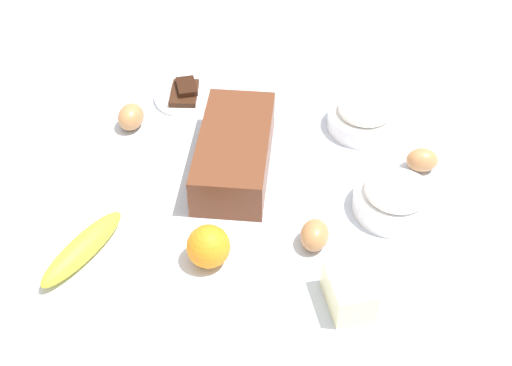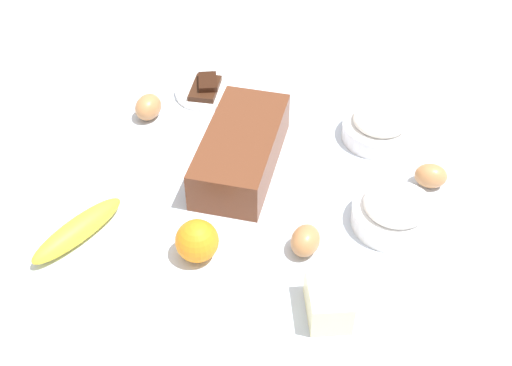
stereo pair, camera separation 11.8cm
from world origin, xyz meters
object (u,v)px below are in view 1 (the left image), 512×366
banana (83,248)px  butter_block (349,291)px  egg_beside_bowl (131,117)px  egg_near_butter (315,235)px  orange_fruit (208,246)px  chocolate_plate (185,95)px  flour_bowl (364,116)px  sugar_bowl (395,197)px  egg_loose (422,160)px  loaf_pan (235,151)px

banana → butter_block: butter_block is taller
banana → egg_beside_bowl: (0.35, 0.02, 0.01)m
egg_near_butter → egg_beside_bowl: 0.48m
orange_fruit → chocolate_plate: (0.44, 0.14, -0.03)m
flour_bowl → sugar_bowl: 0.24m
banana → egg_near_butter: bearing=-78.0°
egg_beside_bowl → chocolate_plate: egg_beside_bowl is taller
egg_loose → egg_near_butter: bearing=139.8°
loaf_pan → egg_loose: (0.05, -0.35, -0.02)m
banana → butter_block: 0.44m
flour_bowl → orange_fruit: size_ratio=2.04×
egg_near_butter → butter_block: bearing=-151.4°
egg_beside_bowl → chocolate_plate: (0.11, -0.09, -0.02)m
chocolate_plate → sugar_bowl: bearing=-121.6°
butter_block → egg_loose: 0.36m
egg_loose → chocolate_plate: egg_loose is taller
flour_bowl → chocolate_plate: (0.04, 0.38, -0.02)m
flour_bowl → orange_fruit: (-0.39, 0.24, 0.01)m
egg_near_butter → egg_beside_bowl: size_ratio=0.95×
sugar_bowl → egg_beside_bowl: 0.55m
orange_fruit → flour_bowl: bearing=-31.7°
loaf_pan → sugar_bowl: loaf_pan is taller
flour_bowl → egg_beside_bowl: (-0.07, 0.47, -0.00)m
sugar_bowl → banana: size_ratio=0.77×
egg_near_butter → chocolate_plate: (0.38, 0.31, -0.01)m
loaf_pan → egg_near_butter: (-0.18, -0.17, -0.02)m
flour_bowl → butter_block: size_ratio=1.64×
flour_bowl → egg_near_butter: bearing=167.4°
banana → egg_loose: 0.64m
banana → egg_loose: size_ratio=3.17×
sugar_bowl → egg_beside_bowl: bearing=72.8°
flour_bowl → egg_loose: bearing=-135.2°
orange_fruit → egg_near_butter: 0.18m
egg_beside_bowl → egg_near_butter: bearing=-124.1°
sugar_bowl → chocolate_plate: size_ratio=1.13×
loaf_pan → banana: size_ratio=1.50×
loaf_pan → orange_fruit: bearing=176.5°
loaf_pan → orange_fruit: 0.24m
loaf_pan → chocolate_plate: bearing=32.8°
orange_fruit → egg_near_butter: (0.06, -0.17, -0.01)m
flour_bowl → egg_near_butter: 0.34m
banana → egg_beside_bowl: 0.35m
egg_near_butter → egg_loose: egg_near_butter is taller
butter_block → banana: bearing=85.7°
sugar_bowl → chocolate_plate: (0.27, 0.44, -0.02)m
loaf_pan → egg_near_butter: loaf_pan is taller
egg_beside_bowl → chocolate_plate: bearing=-38.4°
butter_block → chocolate_plate: bearing=37.1°
loaf_pan → flour_bowl: 0.29m
banana → egg_beside_bowl: size_ratio=2.93×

